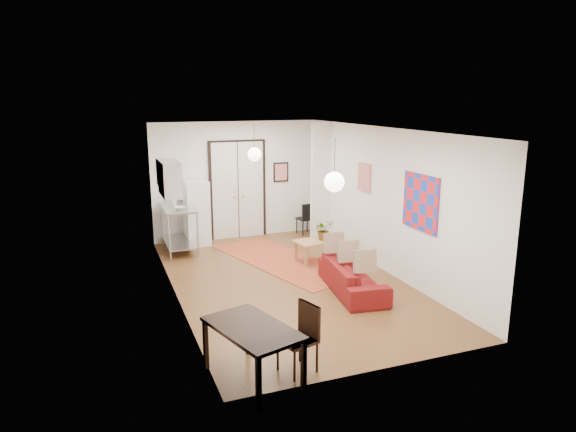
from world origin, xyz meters
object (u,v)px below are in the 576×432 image
object	(u,v)px
sofa	(353,277)
black_side_chair	(304,215)
kitchen_counter	(179,221)
fridge	(197,213)
dining_chair_far	(295,331)
dining_chair_near	(295,331)
coffee_table	(319,243)
dining_table	(252,333)

from	to	relation	value
sofa	black_side_chair	xyz separation A→B (m)	(0.75, 4.14, 0.20)
kitchen_counter	black_side_chair	distance (m)	3.33
fridge	dining_chair_far	distance (m)	6.22
kitchen_counter	black_side_chair	bearing A→B (deg)	8.19
kitchen_counter	fridge	xyz separation A→B (m)	(0.49, 0.39, 0.07)
kitchen_counter	dining_chair_near	bearing A→B (deg)	-84.37
coffee_table	dining_chair_near	size ratio (longest dim) A/B	1.22
dining_chair_far	black_side_chair	world-z (taller)	dining_chair_far
coffee_table	dining_table	size ratio (longest dim) A/B	0.74
black_side_chair	coffee_table	bearing A→B (deg)	67.63
fridge	sofa	bearing A→B (deg)	-66.59
fridge	black_side_chair	size ratio (longest dim) A/B	1.88
dining_table	dining_chair_near	distance (m)	0.62
sofa	kitchen_counter	distance (m)	4.48
dining_table	dining_chair_far	xyz separation A→B (m)	(0.60, 0.09, -0.13)
kitchen_counter	black_side_chair	world-z (taller)	kitchen_counter
coffee_table	dining_chair_far	xyz separation A→B (m)	(-2.16, -4.05, 0.12)
coffee_table	dining_table	distance (m)	4.98
coffee_table	dining_table	xyz separation A→B (m)	(-2.76, -4.13, 0.24)
fridge	dining_table	xyz separation A→B (m)	(-0.53, -6.30, -0.13)
kitchen_counter	black_side_chair	size ratio (longest dim) A/B	1.66
sofa	dining_chair_near	world-z (taller)	dining_chair_near
kitchen_counter	fridge	distance (m)	0.63
dining_table	dining_chair_near	world-z (taller)	dining_chair_near
dining_chair_near	sofa	bearing A→B (deg)	120.45
sofa	dining_chair_near	size ratio (longest dim) A/B	2.13
dining_table	dining_chair_near	bearing A→B (deg)	8.38
dining_chair_near	kitchen_counter	bearing A→B (deg)	168.52
dining_chair_near	black_side_chair	world-z (taller)	dining_chair_near
dining_chair_far	sofa	bearing A→B (deg)	120.45
dining_table	dining_chair_far	size ratio (longest dim) A/B	1.64
dining_chair_near	black_side_chair	distance (m)	6.86
coffee_table	dining_chair_far	size ratio (longest dim) A/B	1.22
fridge	dining_chair_far	bearing A→B (deg)	-92.72
sofa	kitchen_counter	xyz separation A→B (m)	(-2.54, 3.67, 0.42)
fridge	dining_chair_near	world-z (taller)	fridge
dining_table	black_side_chair	xyz separation A→B (m)	(3.33, 6.38, -0.17)
kitchen_counter	dining_chair_near	distance (m)	5.85
coffee_table	fridge	world-z (taller)	fridge
coffee_table	dining_chair_far	distance (m)	4.59
dining_chair_near	black_side_chair	bearing A→B (deg)	139.56
dining_table	dining_chair_near	xyz separation A→B (m)	(0.60, 0.09, -0.13)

